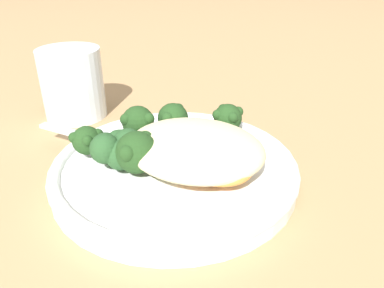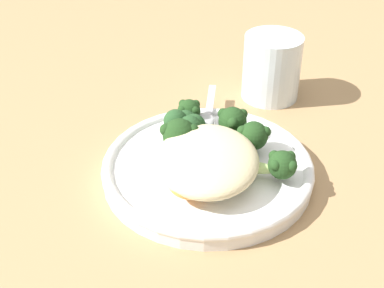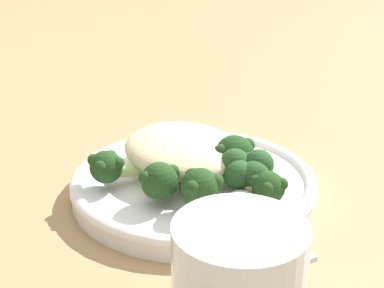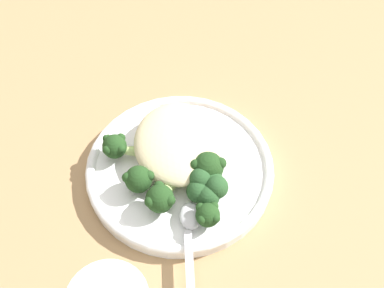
{
  "view_description": "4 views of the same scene",
  "coord_description": "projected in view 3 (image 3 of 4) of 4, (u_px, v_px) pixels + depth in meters",
  "views": [
    {
      "loc": [
        -0.13,
        0.27,
        0.2
      ],
      "look_at": [
        -0.0,
        -0.01,
        0.03
      ],
      "focal_mm": 35.0,
      "sensor_mm": 36.0,
      "label": 1
    },
    {
      "loc": [
        -0.46,
        -0.01,
        0.37
      ],
      "look_at": [
        0.02,
        0.02,
        0.04
      ],
      "focal_mm": 50.0,
      "sensor_mm": 36.0,
      "label": 2
    },
    {
      "loc": [
        0.4,
        -0.23,
        0.25
      ],
      "look_at": [
        0.0,
        0.0,
        0.05
      ],
      "focal_mm": 50.0,
      "sensor_mm": 36.0,
      "label": 3
    },
    {
      "loc": [
        0.38,
        -0.02,
        0.56
      ],
      "look_at": [
        0.0,
        0.02,
        0.06
      ],
      "focal_mm": 50.0,
      "sensor_mm": 36.0,
      "label": 4
    }
  ],
  "objects": [
    {
      "name": "ground_plane",
      "position": [
        189.0,
        190.0,
        0.52
      ],
      "size": [
        4.0,
        4.0,
        0.0
      ],
      "primitive_type": "plane",
      "color": "#9E7A51"
    },
    {
      "name": "quinoa_mound",
      "position": [
        184.0,
        149.0,
        0.52
      ],
      "size": [
        0.13,
        0.11,
        0.03
      ],
      "primitive_type": "ellipsoid",
      "color": "beige",
      "rests_on": "plate"
    },
    {
      "name": "spoon",
      "position": [
        254.0,
        208.0,
        0.44
      ],
      "size": [
        0.11,
        0.03,
        0.01
      ],
      "rotation": [
        0.0,
        0.0,
        -0.04
      ],
      "color": "#B7B7BC",
      "rests_on": "plate"
    },
    {
      "name": "sweet_potato_chunk_0",
      "position": [
        198.0,
        146.0,
        0.53
      ],
      "size": [
        0.07,
        0.07,
        0.03
      ],
      "primitive_type": "ellipsoid",
      "rotation": [
        0.0,
        0.0,
        5.69
      ],
      "color": "orange",
      "rests_on": "plate"
    },
    {
      "name": "broccoli_stalk_2",
      "position": [
        199.0,
        181.0,
        0.46
      ],
      "size": [
        0.09,
        0.06,
        0.03
      ],
      "rotation": [
        0.0,
        0.0,
        5.82
      ],
      "color": "#ADC675",
      "rests_on": "plate"
    },
    {
      "name": "kale_tuft",
      "position": [
        247.0,
        169.0,
        0.48
      ],
      "size": [
        0.05,
        0.05,
        0.03
      ],
      "color": "#234723",
      "rests_on": "plate"
    },
    {
      "name": "broccoli_stalk_1",
      "position": [
        168.0,
        177.0,
        0.47
      ],
      "size": [
        0.07,
        0.09,
        0.03
      ],
      "rotation": [
        0.0,
        0.0,
        5.3
      ],
      "color": "#ADC675",
      "rests_on": "plate"
    },
    {
      "name": "broccoli_stalk_3",
      "position": [
        249.0,
        182.0,
        0.47
      ],
      "size": [
        0.12,
        0.04,
        0.03
      ],
      "rotation": [
        0.0,
        0.0,
        6.48
      ],
      "color": "#ADC675",
      "rests_on": "plate"
    },
    {
      "name": "broccoli_stalk_4",
      "position": [
        230.0,
        156.0,
        0.5
      ],
      "size": [
        0.07,
        0.07,
        0.04
      ],
      "rotation": [
        0.0,
        0.0,
        6.97
      ],
      "color": "#ADC675",
      "rests_on": "plate"
    },
    {
      "name": "plate",
      "position": [
        195.0,
        182.0,
        0.51
      ],
      "size": [
        0.23,
        0.23,
        0.02
      ],
      "color": "white",
      "rests_on": "ground_plane"
    },
    {
      "name": "broccoli_stalk_0",
      "position": [
        131.0,
        166.0,
        0.49
      ],
      "size": [
        0.04,
        0.12,
        0.03
      ],
      "rotation": [
        0.0,
        0.0,
        4.56
      ],
      "color": "#ADC675",
      "rests_on": "plate"
    },
    {
      "name": "sweet_potato_chunk_1",
      "position": [
        182.0,
        140.0,
        0.54
      ],
      "size": [
        0.08,
        0.07,
        0.03
      ],
      "primitive_type": "ellipsoid",
      "rotation": [
        0.0,
        0.0,
        6.1
      ],
      "color": "orange",
      "rests_on": "plate"
    }
  ]
}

